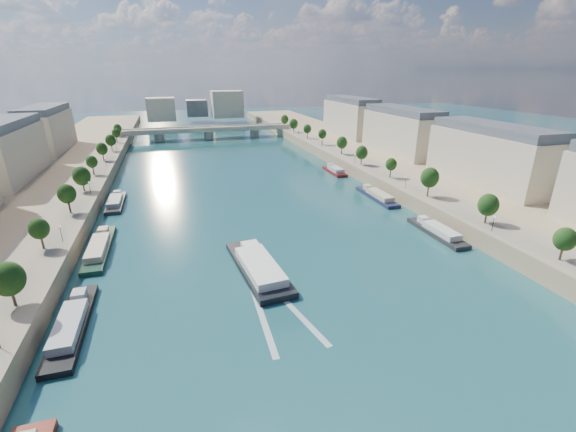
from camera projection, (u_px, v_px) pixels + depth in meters
ground at (251, 203)px, 136.50m from camera, size 700.00×700.00×0.00m
quay_left at (16, 217)px, 116.14m from camera, size 44.00×520.00×5.00m
quay_right at (426, 180)px, 155.08m from camera, size 44.00×520.00×5.00m
pave_left at (69, 205)px, 119.29m from camera, size 14.00×520.00×0.10m
pave_right at (393, 177)px, 150.11m from camera, size 14.00×520.00×0.10m
trees_left at (74, 186)px, 119.68m from camera, size 4.80×268.80×8.26m
trees_right at (377, 158)px, 156.57m from camera, size 4.80×268.80×8.26m
lamps_left at (77, 205)px, 110.59m from camera, size 0.36×200.36×4.28m
lamps_right at (377, 168)px, 152.39m from camera, size 0.36×200.36×4.28m
buildings_right at (439, 139)px, 164.34m from camera, size 16.00×226.00×23.20m
skyline at (202, 106)px, 328.38m from camera, size 79.00×42.00×22.00m
bridge at (208, 131)px, 260.48m from camera, size 112.00×12.00×8.15m
tour_barge at (258, 267)px, 89.86m from camera, size 10.86×29.83×3.96m
wake at (277, 311)px, 75.45m from camera, size 10.74×26.03×0.04m
moored_barges_left at (90, 273)px, 87.70m from camera, size 5.00×125.65×3.60m
moored_barges_right at (420, 222)px, 117.29m from camera, size 5.00×158.93×3.60m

